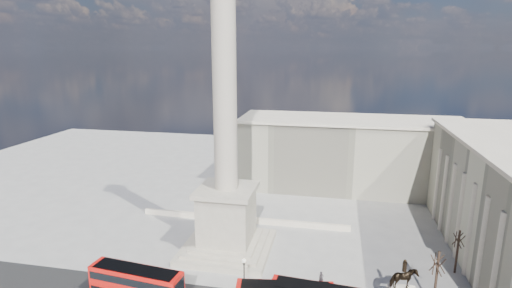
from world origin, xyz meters
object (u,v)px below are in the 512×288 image
object	(u,v)px
nelsons_column	(226,175)
pedestrian_walking	(321,278)
red_bus_a	(137,286)
victorian_lamp	(244,277)

from	to	relation	value
nelsons_column	pedestrian_walking	xyz separation A→B (m)	(15.50, -6.83, -11.96)
red_bus_a	pedestrian_walking	world-z (taller)	red_bus_a
nelsons_column	red_bus_a	distance (m)	20.45
nelsons_column	red_bus_a	world-z (taller)	nelsons_column
nelsons_column	pedestrian_walking	world-z (taller)	nelsons_column
victorian_lamp	pedestrian_walking	bearing A→B (deg)	31.18
red_bus_a	victorian_lamp	bearing A→B (deg)	20.34
nelsons_column	pedestrian_walking	size ratio (longest dim) A/B	26.06
victorian_lamp	pedestrian_walking	size ratio (longest dim) A/B	3.18
victorian_lamp	pedestrian_walking	xyz separation A→B (m)	(9.69, 5.87, -2.62)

